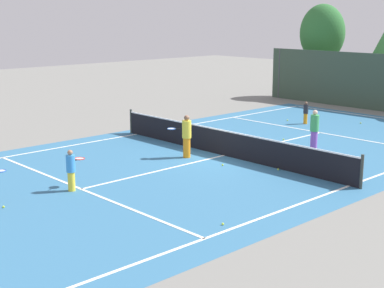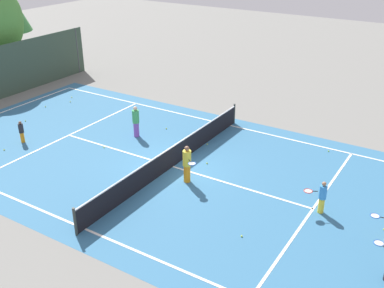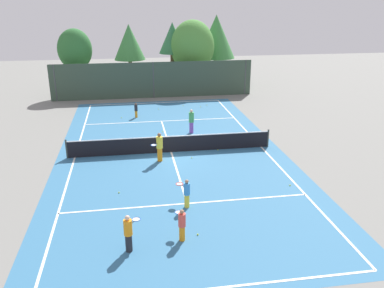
{
  "view_description": "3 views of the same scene",
  "coord_description": "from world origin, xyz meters",
  "px_view_note": "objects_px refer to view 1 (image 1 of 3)",
  "views": [
    {
      "loc": [
        14.74,
        -15.44,
        5.29
      ],
      "look_at": [
        0.27,
        -1.94,
        0.8
      ],
      "focal_mm": 53.29,
      "sensor_mm": 36.0,
      "label": 1
    },
    {
      "loc": [
        -14.85,
        -10.29,
        9.65
      ],
      "look_at": [
        0.62,
        -0.63,
        1.02
      ],
      "focal_mm": 43.13,
      "sensor_mm": 36.0,
      "label": 2
    },
    {
      "loc": [
        -2.32,
        -22.06,
        8.53
      ],
      "look_at": [
        0.96,
        -1.74,
        1.07
      ],
      "focal_mm": 37.81,
      "sensor_mm": 36.0,
      "label": 3
    }
  ],
  "objects_px": {
    "tennis_ball_6": "(278,169)",
    "tennis_ball_4": "(223,165)",
    "tennis_ball_7": "(361,123)",
    "player_0": "(314,129)",
    "player_5": "(306,113)",
    "player_3": "(71,169)",
    "player_2": "(186,136)",
    "tennis_ball_10": "(287,120)",
    "tennis_ball_5": "(284,139)",
    "tennis_ball_3": "(223,224)",
    "tennis_ball_1": "(4,207)",
    "tennis_ball_0": "(73,162)",
    "tennis_ball_9": "(336,159)"
  },
  "relations": [
    {
      "from": "player_5",
      "to": "tennis_ball_5",
      "type": "height_order",
      "value": "player_5"
    },
    {
      "from": "player_0",
      "to": "tennis_ball_0",
      "type": "bearing_deg",
      "value": -119.73
    },
    {
      "from": "player_0",
      "to": "player_5",
      "type": "distance_m",
      "value": 5.59
    },
    {
      "from": "tennis_ball_0",
      "to": "player_5",
      "type": "bearing_deg",
      "value": 84.6
    },
    {
      "from": "tennis_ball_0",
      "to": "tennis_ball_6",
      "type": "bearing_deg",
      "value": 39.43
    },
    {
      "from": "tennis_ball_3",
      "to": "tennis_ball_4",
      "type": "distance_m",
      "value": 5.92
    },
    {
      "from": "player_0",
      "to": "tennis_ball_3",
      "type": "xyz_separation_m",
      "value": [
        3.41,
        -8.8,
        -0.79
      ]
    },
    {
      "from": "player_3",
      "to": "tennis_ball_7",
      "type": "relative_size",
      "value": 19.67
    },
    {
      "from": "tennis_ball_9",
      "to": "tennis_ball_0",
      "type": "bearing_deg",
      "value": -129.78
    },
    {
      "from": "player_0",
      "to": "tennis_ball_1",
      "type": "xyz_separation_m",
      "value": [
        -1.73,
        -12.34,
        -0.79
      ]
    },
    {
      "from": "tennis_ball_1",
      "to": "tennis_ball_3",
      "type": "bearing_deg",
      "value": 34.54
    },
    {
      "from": "player_5",
      "to": "tennis_ball_9",
      "type": "distance_m",
      "value": 7.2
    },
    {
      "from": "tennis_ball_5",
      "to": "tennis_ball_9",
      "type": "xyz_separation_m",
      "value": [
        3.44,
        -1.26,
        0.0
      ]
    },
    {
      "from": "tennis_ball_9",
      "to": "tennis_ball_3",
      "type": "bearing_deg",
      "value": -76.85
    },
    {
      "from": "player_5",
      "to": "tennis_ball_4",
      "type": "xyz_separation_m",
      "value": [
        2.83,
        -8.86,
        -0.54
      ]
    },
    {
      "from": "tennis_ball_6",
      "to": "tennis_ball_10",
      "type": "bearing_deg",
      "value": 125.78
    },
    {
      "from": "player_2",
      "to": "tennis_ball_0",
      "type": "distance_m",
      "value": 4.32
    },
    {
      "from": "player_3",
      "to": "tennis_ball_7",
      "type": "xyz_separation_m",
      "value": [
        0.14,
        16.45,
        -0.64
      ]
    },
    {
      "from": "player_5",
      "to": "tennis_ball_4",
      "type": "distance_m",
      "value": 9.32
    },
    {
      "from": "player_2",
      "to": "tennis_ball_6",
      "type": "relative_size",
      "value": 24.72
    },
    {
      "from": "player_5",
      "to": "tennis_ball_5",
      "type": "relative_size",
      "value": 16.91
    },
    {
      "from": "player_5",
      "to": "tennis_ball_6",
      "type": "relative_size",
      "value": 16.91
    },
    {
      "from": "tennis_ball_3",
      "to": "tennis_ball_7",
      "type": "height_order",
      "value": "same"
    },
    {
      "from": "player_3",
      "to": "tennis_ball_4",
      "type": "xyz_separation_m",
      "value": [
        1.12,
        5.52,
        -0.64
      ]
    },
    {
      "from": "tennis_ball_3",
      "to": "tennis_ball_6",
      "type": "relative_size",
      "value": 1.0
    },
    {
      "from": "tennis_ball_5",
      "to": "tennis_ball_9",
      "type": "bearing_deg",
      "value": -20.08
    },
    {
      "from": "tennis_ball_4",
      "to": "player_0",
      "type": "bearing_deg",
      "value": 81.19
    },
    {
      "from": "tennis_ball_7",
      "to": "tennis_ball_4",
      "type": "bearing_deg",
      "value": -84.91
    },
    {
      "from": "tennis_ball_1",
      "to": "tennis_ball_0",
      "type": "bearing_deg",
      "value": 126.45
    },
    {
      "from": "tennis_ball_6",
      "to": "tennis_ball_4",
      "type": "bearing_deg",
      "value": -150.0
    },
    {
      "from": "tennis_ball_3",
      "to": "tennis_ball_5",
      "type": "relative_size",
      "value": 1.0
    },
    {
      "from": "tennis_ball_3",
      "to": "tennis_ball_9",
      "type": "distance_m",
      "value": 8.26
    },
    {
      "from": "player_0",
      "to": "tennis_ball_10",
      "type": "distance_m",
      "value": 6.4
    },
    {
      "from": "player_0",
      "to": "player_3",
      "type": "bearing_deg",
      "value": -100.25
    },
    {
      "from": "player_3",
      "to": "tennis_ball_5",
      "type": "xyz_separation_m",
      "value": [
        -0.08,
        10.56,
        -0.64
      ]
    },
    {
      "from": "tennis_ball_7",
      "to": "tennis_ball_6",
      "type": "bearing_deg",
      "value": -74.77
    },
    {
      "from": "player_0",
      "to": "tennis_ball_6",
      "type": "distance_m",
      "value": 3.78
    },
    {
      "from": "tennis_ball_1",
      "to": "tennis_ball_4",
      "type": "xyz_separation_m",
      "value": [
        1.02,
        7.8,
        0.0
      ]
    },
    {
      "from": "player_0",
      "to": "player_5",
      "type": "xyz_separation_m",
      "value": [
        -3.54,
        4.32,
        -0.25
      ]
    },
    {
      "from": "player_2",
      "to": "tennis_ball_7",
      "type": "xyz_separation_m",
      "value": [
        0.84,
        11.04,
        -0.81
      ]
    },
    {
      "from": "tennis_ball_0",
      "to": "tennis_ball_9",
      "type": "height_order",
      "value": "same"
    },
    {
      "from": "player_5",
      "to": "tennis_ball_7",
      "type": "bearing_deg",
      "value": 48.06
    },
    {
      "from": "player_0",
      "to": "tennis_ball_1",
      "type": "height_order",
      "value": "player_0"
    },
    {
      "from": "player_2",
      "to": "tennis_ball_10",
      "type": "distance_m",
      "value": 9.26
    },
    {
      "from": "player_3",
      "to": "tennis_ball_4",
      "type": "bearing_deg",
      "value": 78.57
    },
    {
      "from": "player_3",
      "to": "tennis_ball_5",
      "type": "distance_m",
      "value": 10.58
    },
    {
      "from": "player_2",
      "to": "tennis_ball_3",
      "type": "relative_size",
      "value": 24.72
    },
    {
      "from": "tennis_ball_3",
      "to": "player_3",
      "type": "bearing_deg",
      "value": -166.45
    },
    {
      "from": "tennis_ball_4",
      "to": "tennis_ball_9",
      "type": "bearing_deg",
      "value": 59.42
    },
    {
      "from": "player_0",
      "to": "tennis_ball_4",
      "type": "bearing_deg",
      "value": -98.81
    }
  ]
}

